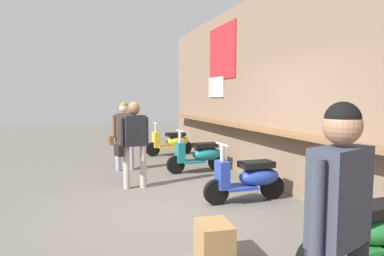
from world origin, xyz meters
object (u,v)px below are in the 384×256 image
object	(u,v)px
shopper_browsing	(339,210)
shopper_passing	(124,130)
scooter_green	(366,231)
scooter_teal	(200,155)
merchandise_crate	(214,242)
scooter_yellow	(172,142)
shopper_with_handbag	(134,136)
scooter_blue	(250,178)

from	to	relation	value
shopper_browsing	shopper_passing	bearing A→B (deg)	164.18
scooter_green	shopper_browsing	world-z (taller)	shopper_browsing
scooter_teal	merchandise_crate	bearing A→B (deg)	69.42
shopper_passing	merchandise_crate	xyz separation A→B (m)	(4.67, 0.29, -0.75)
scooter_yellow	scooter_green	world-z (taller)	same
shopper_passing	scooter_green	bearing A→B (deg)	13.84
scooter_yellow	scooter_green	bearing A→B (deg)	85.89
scooter_teal	shopper_with_handbag	size ratio (longest dim) A/B	0.87
scooter_blue	shopper_with_handbag	size ratio (longest dim) A/B	0.87
scooter_teal	scooter_blue	distance (m)	2.31
scooter_teal	merchandise_crate	distance (m)	4.20
scooter_teal	merchandise_crate	world-z (taller)	scooter_teal
scooter_yellow	shopper_browsing	world-z (taller)	shopper_browsing
shopper_browsing	merchandise_crate	xyz separation A→B (m)	(-1.57, -0.13, -0.82)
scooter_green	shopper_with_handbag	world-z (taller)	shopper_with_handbag
scooter_yellow	merchandise_crate	distance (m)	6.50
scooter_yellow	shopper_browsing	size ratio (longest dim) A/B	0.84
scooter_teal	scooter_green	bearing A→B (deg)	87.73
merchandise_crate	shopper_browsing	bearing A→B (deg)	4.85
shopper_with_handbag	shopper_passing	size ratio (longest dim) A/B	1.02
shopper_with_handbag	scooter_teal	bearing A→B (deg)	106.60
scooter_yellow	shopper_with_handbag	size ratio (longest dim) A/B	0.87
shopper_passing	merchandise_crate	distance (m)	4.74
shopper_browsing	merchandise_crate	bearing A→B (deg)	165.12
scooter_blue	merchandise_crate	distance (m)	2.13
shopper_browsing	shopper_with_handbag	bearing A→B (deg)	165.86
scooter_teal	shopper_browsing	world-z (taller)	shopper_browsing
scooter_green	scooter_blue	bearing A→B (deg)	-90.87
scooter_yellow	scooter_green	distance (m)	7.02
scooter_blue	shopper_browsing	size ratio (longest dim) A/B	0.84
scooter_green	merchandise_crate	xyz separation A→B (m)	(-0.66, -1.32, -0.19)
scooter_green	merchandise_crate	size ratio (longest dim) A/B	3.34
scooter_teal	scooter_green	size ratio (longest dim) A/B	1.00
shopper_with_handbag	merchandise_crate	xyz separation A→B (m)	(3.07, 0.32, -0.77)
scooter_green	shopper_with_handbag	distance (m)	4.12
scooter_teal	shopper_with_handbag	bearing A→B (deg)	26.76
scooter_green	shopper_browsing	size ratio (longest dim) A/B	0.84
scooter_yellow	shopper_with_handbag	bearing A→B (deg)	59.42
scooter_blue	scooter_green	size ratio (longest dim) A/B	1.00
scooter_blue	shopper_passing	bearing A→B (deg)	-60.82
shopper_with_handbag	shopper_browsing	size ratio (longest dim) A/B	0.97
shopper_with_handbag	shopper_passing	distance (m)	1.60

